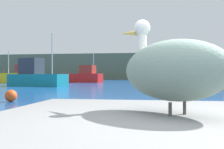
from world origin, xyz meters
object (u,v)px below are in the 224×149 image
(pelican, at_px, (172,70))
(mooring_buoy, at_px, (11,96))
(fishing_boat_teal, at_px, (35,76))
(fishing_boat_red, at_px, (84,76))
(fishing_boat_yellow, at_px, (18,77))

(pelican, bearing_deg, mooring_buoy, -7.02)
(pelican, xyz_separation_m, fishing_boat_teal, (-12.93, 25.14, -0.18))
(mooring_buoy, bearing_deg, fishing_boat_teal, 111.34)
(fishing_boat_teal, bearing_deg, pelican, -43.11)
(pelican, xyz_separation_m, mooring_buoy, (-6.52, 8.73, -0.99))
(fishing_boat_red, distance_m, fishing_boat_teal, 15.06)
(fishing_boat_red, bearing_deg, mooring_buoy, -63.08)
(fishing_boat_red, distance_m, fishing_boat_yellow, 10.36)
(fishing_boat_red, xyz_separation_m, fishing_boat_yellow, (-8.56, -5.83, -0.08))
(mooring_buoy, bearing_deg, pelican, -53.26)
(fishing_boat_yellow, bearing_deg, fishing_boat_red, -135.69)
(fishing_boat_red, relative_size, fishing_boat_yellow, 1.25)
(fishing_boat_teal, relative_size, fishing_boat_yellow, 1.38)
(pelican, bearing_deg, fishing_boat_red, -27.96)
(fishing_boat_yellow, distance_m, mooring_buoy, 28.86)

